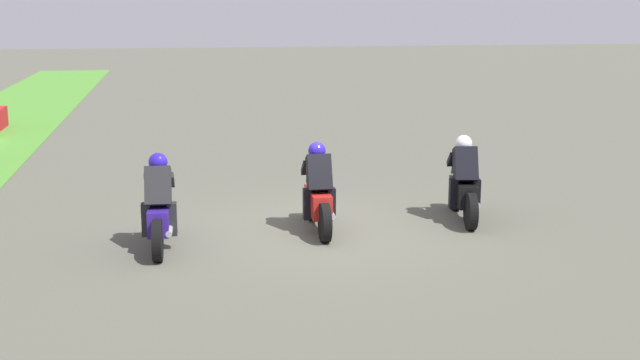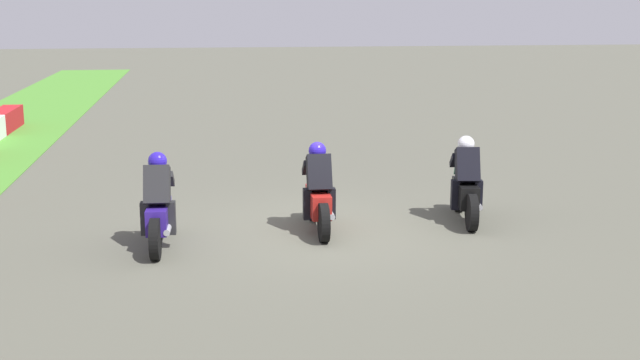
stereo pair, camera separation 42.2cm
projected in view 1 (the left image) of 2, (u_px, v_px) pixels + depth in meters
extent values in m
plane|color=#555548|center=(319.00, 231.00, 14.16)|extent=(120.00, 120.00, 0.00)
cylinder|color=black|center=(456.00, 193.00, 15.52)|extent=(0.65, 0.23, 0.64)
cylinder|color=black|center=(471.00, 212.00, 14.16)|extent=(0.65, 0.23, 0.64)
cube|color=black|center=(463.00, 192.00, 14.80)|extent=(1.13, 0.48, 0.40)
ellipsoid|color=black|center=(463.00, 174.00, 14.84)|extent=(0.52, 0.37, 0.24)
cube|color=red|center=(469.00, 198.00, 14.30)|extent=(0.08, 0.17, 0.08)
cylinder|color=#A5A5AD|center=(476.00, 204.00, 14.49)|extent=(0.43, 0.16, 0.10)
cube|color=black|center=(465.00, 165.00, 14.60)|extent=(0.54, 0.47, 0.66)
sphere|color=silver|center=(464.00, 143.00, 14.74)|extent=(0.34, 0.34, 0.30)
cube|color=#408B67|center=(459.00, 168.00, 15.22)|extent=(0.19, 0.28, 0.23)
cube|color=black|center=(453.00, 194.00, 14.68)|extent=(0.20, 0.16, 0.52)
cube|color=black|center=(476.00, 194.00, 14.69)|extent=(0.20, 0.16, 0.52)
cube|color=black|center=(451.00, 159.00, 14.96)|extent=(0.40, 0.15, 0.31)
cube|color=black|center=(471.00, 159.00, 14.97)|extent=(0.40, 0.15, 0.31)
cylinder|color=black|center=(312.00, 203.00, 14.79)|extent=(0.64, 0.15, 0.64)
cylinder|color=black|center=(325.00, 223.00, 13.43)|extent=(0.64, 0.15, 0.64)
cube|color=#AE201B|center=(318.00, 202.00, 14.07)|extent=(1.10, 0.33, 0.40)
ellipsoid|color=#AE201B|center=(317.00, 183.00, 14.11)|extent=(0.48, 0.31, 0.24)
cube|color=red|center=(323.00, 208.00, 13.58)|extent=(0.06, 0.16, 0.08)
cylinder|color=#A5A5AD|center=(331.00, 214.00, 13.79)|extent=(0.42, 0.11, 0.10)
cube|color=black|center=(319.00, 173.00, 13.87)|extent=(0.49, 0.41, 0.66)
sphere|color=#2819AA|center=(317.00, 151.00, 14.01)|extent=(0.30, 0.30, 0.30)
cube|color=slate|center=(314.00, 176.00, 14.48)|extent=(0.16, 0.26, 0.23)
cube|color=black|center=(307.00, 204.00, 13.93)|extent=(0.18, 0.14, 0.52)
cube|color=black|center=(331.00, 203.00, 13.99)|extent=(0.18, 0.14, 0.52)
cube|color=black|center=(305.00, 168.00, 14.20)|extent=(0.39, 0.10, 0.31)
cube|color=black|center=(326.00, 167.00, 14.26)|extent=(0.39, 0.10, 0.31)
cylinder|color=black|center=(163.00, 217.00, 13.78)|extent=(0.65, 0.17, 0.64)
cylinder|color=black|center=(157.00, 241.00, 12.42)|extent=(0.65, 0.17, 0.64)
cube|color=navy|center=(160.00, 217.00, 13.06)|extent=(1.11, 0.37, 0.40)
ellipsoid|color=navy|center=(159.00, 197.00, 13.10)|extent=(0.49, 0.32, 0.24)
cube|color=red|center=(158.00, 224.00, 12.56)|extent=(0.07, 0.16, 0.08)
cylinder|color=#A5A5AD|center=(169.00, 231.00, 12.77)|extent=(0.42, 0.12, 0.10)
cube|color=black|center=(158.00, 186.00, 12.86)|extent=(0.50, 0.42, 0.66)
sphere|color=#2819AA|center=(158.00, 162.00, 13.00)|extent=(0.31, 0.31, 0.30)
cube|color=slate|center=(161.00, 189.00, 13.48)|extent=(0.17, 0.27, 0.23)
cube|color=black|center=(146.00, 220.00, 12.92)|extent=(0.19, 0.15, 0.52)
cube|color=black|center=(172.00, 219.00, 12.97)|extent=(0.19, 0.15, 0.52)
cube|color=black|center=(148.00, 180.00, 13.20)|extent=(0.39, 0.12, 0.31)
cube|color=black|center=(171.00, 180.00, 13.25)|extent=(0.39, 0.12, 0.31)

